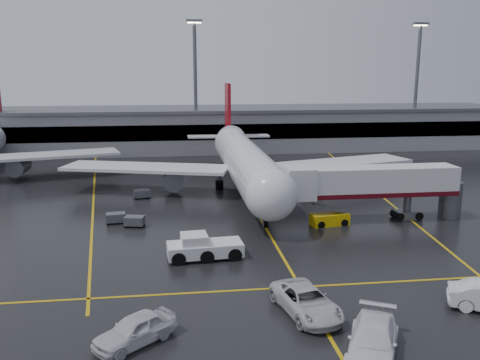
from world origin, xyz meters
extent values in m
plane|color=black|center=(0.00, 0.00, 0.00)|extent=(220.00, 220.00, 0.00)
cube|color=gold|center=(0.00, 0.00, 0.01)|extent=(0.25, 90.00, 0.02)
cube|color=gold|center=(0.00, -22.00, 0.01)|extent=(60.00, 0.25, 0.02)
cube|color=gold|center=(-20.00, 10.00, 0.01)|extent=(9.99, 69.35, 0.02)
cube|color=gold|center=(18.00, 10.00, 0.01)|extent=(7.57, 69.64, 0.02)
cube|color=gray|center=(0.00, 48.00, 4.00)|extent=(120.00, 18.00, 8.00)
cube|color=black|center=(0.00, 39.20, 4.50)|extent=(120.00, 0.40, 3.00)
cube|color=#595B60|center=(0.00, 48.00, 8.30)|extent=(122.00, 19.00, 0.60)
cylinder|color=#595B60|center=(-5.00, 42.00, 12.50)|extent=(0.70, 0.70, 25.00)
cube|color=#595B60|center=(-5.00, 42.00, 25.20)|extent=(3.00, 1.20, 0.50)
cube|color=#FFE5B2|center=(-5.00, 42.00, 24.90)|extent=(2.60, 0.90, 0.20)
cylinder|color=#595B60|center=(40.00, 42.00, 12.50)|extent=(0.70, 0.70, 25.00)
cube|color=#595B60|center=(40.00, 42.00, 25.20)|extent=(3.00, 1.20, 0.50)
cube|color=#FFE5B2|center=(40.00, 42.00, 24.90)|extent=(2.60, 0.90, 0.20)
cylinder|color=silver|center=(0.00, 8.00, 4.20)|extent=(5.20, 36.00, 5.20)
sphere|color=silver|center=(0.00, -10.00, 4.20)|extent=(5.20, 5.20, 5.20)
cone|color=silver|center=(0.00, 29.00, 4.80)|extent=(4.94, 8.00, 4.94)
cube|color=maroon|center=(0.00, 30.00, 9.70)|extent=(0.50, 5.50, 8.50)
cube|color=silver|center=(0.00, 29.00, 5.00)|extent=(14.00, 3.00, 0.25)
cube|color=silver|center=(-13.00, 10.00, 3.40)|extent=(22.80, 11.83, 0.40)
cube|color=silver|center=(13.00, 10.00, 3.40)|extent=(22.80, 11.83, 0.40)
cylinder|color=#595B60|center=(-9.50, 9.00, 2.00)|extent=(2.60, 4.50, 2.60)
cylinder|color=#595B60|center=(9.50, 9.00, 2.00)|extent=(2.60, 4.50, 2.60)
cylinder|color=#595B60|center=(0.00, -7.00, 1.00)|extent=(0.56, 0.56, 2.00)
cylinder|color=#595B60|center=(-3.20, 11.00, 1.00)|extent=(0.56, 0.56, 2.00)
cylinder|color=#595B60|center=(3.20, 11.00, 1.00)|extent=(0.56, 0.56, 2.00)
cylinder|color=black|center=(0.00, -7.00, 0.45)|extent=(0.40, 1.10, 1.10)
cylinder|color=black|center=(-3.20, 11.00, 0.55)|extent=(1.00, 1.40, 1.40)
cylinder|color=black|center=(3.20, 11.00, 0.55)|extent=(1.00, 1.40, 1.40)
cube|color=silver|center=(-29.00, 22.00, 3.40)|extent=(22.80, 11.83, 0.40)
cylinder|color=#595B60|center=(-32.50, 21.00, 2.00)|extent=(2.60, 4.50, 2.60)
cube|color=silver|center=(12.00, -6.00, 4.40)|extent=(18.00, 3.20, 3.00)
cube|color=#4E0711|center=(12.00, -6.00, 3.10)|extent=(18.00, 3.30, 0.50)
cube|color=silver|center=(3.80, -6.00, 4.40)|extent=(3.00, 3.40, 3.30)
cylinder|color=#595B60|center=(16.00, -6.00, 1.50)|extent=(0.80, 0.80, 3.00)
cube|color=#595B60|center=(16.00, -6.00, 0.45)|extent=(2.60, 1.60, 0.90)
cylinder|color=#595B60|center=(21.00, -6.00, 2.00)|extent=(2.40, 2.40, 4.00)
cylinder|color=black|center=(14.90, -6.00, 0.45)|extent=(0.90, 1.80, 0.90)
cylinder|color=black|center=(17.10, -6.00, 0.45)|extent=(0.90, 1.80, 0.90)
cube|color=silver|center=(-6.75, -15.08, 0.83)|extent=(6.65, 3.11, 1.11)
cube|color=silver|center=(-7.67, -15.15, 1.75)|extent=(2.39, 2.39, 0.92)
cube|color=black|center=(-7.67, -15.15, 1.75)|extent=(2.15, 2.15, 0.83)
cylinder|color=black|center=(-9.14, -15.27, 0.51)|extent=(1.42, 2.86, 1.20)
cylinder|color=black|center=(-6.75, -15.08, 0.51)|extent=(1.42, 2.86, 1.20)
cylinder|color=black|center=(-4.36, -14.88, 0.51)|extent=(1.42, 2.86, 1.20)
cube|color=#EBB70B|center=(6.88, -7.12, 0.61)|extent=(4.22, 2.29, 1.22)
cube|color=#595B60|center=(6.88, -7.12, 1.78)|extent=(3.97, 1.61, 1.40)
cylinder|color=black|center=(5.57, -7.34, 0.33)|extent=(1.07, 1.99, 0.78)
cylinder|color=black|center=(8.20, -6.90, 0.33)|extent=(1.07, 1.99, 0.78)
imported|color=silver|center=(-0.66, -26.16, 0.90)|extent=(4.31, 6.94, 1.79)
imported|color=white|center=(1.77, -31.62, 0.95)|extent=(5.33, 7.07, 1.91)
imported|color=silver|center=(-11.71, -28.52, 0.89)|extent=(5.38, 4.95, 1.78)
cube|color=#595B60|center=(-13.52, -5.10, 0.65)|extent=(2.24, 1.71, 0.90)
cylinder|color=black|center=(-14.41, -5.41, 0.18)|extent=(0.40, 0.20, 0.40)
cylinder|color=black|center=(-12.85, -5.76, 0.18)|extent=(0.40, 0.20, 0.40)
cylinder|color=black|center=(-14.19, -4.43, 0.18)|extent=(0.40, 0.20, 0.40)
cylinder|color=black|center=(-12.63, -4.79, 0.18)|extent=(0.40, 0.20, 0.40)
cube|color=#595B60|center=(-15.59, -3.65, 0.65)|extent=(2.14, 1.53, 0.90)
cylinder|color=black|center=(-16.33, -4.24, 0.18)|extent=(0.40, 0.20, 0.40)
cylinder|color=black|center=(-14.74, -4.05, 0.18)|extent=(0.40, 0.20, 0.40)
cylinder|color=black|center=(-16.45, -3.25, 0.18)|extent=(0.40, 0.20, 0.40)
cylinder|color=black|center=(-14.86, -3.05, 0.18)|extent=(0.40, 0.20, 0.40)
cube|color=#595B60|center=(-13.50, 6.94, 0.65)|extent=(2.26, 1.75, 0.90)
cylinder|color=black|center=(-14.15, 6.26, 0.18)|extent=(0.40, 0.20, 0.40)
cylinder|color=black|center=(-12.60, 6.65, 0.18)|extent=(0.40, 0.20, 0.40)
cylinder|color=black|center=(-14.40, 7.23, 0.18)|extent=(0.40, 0.20, 0.40)
cylinder|color=black|center=(-12.85, 7.62, 0.18)|extent=(0.40, 0.20, 0.40)
camera|label=1|loc=(-8.98, -56.10, 15.86)|focal=37.36mm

